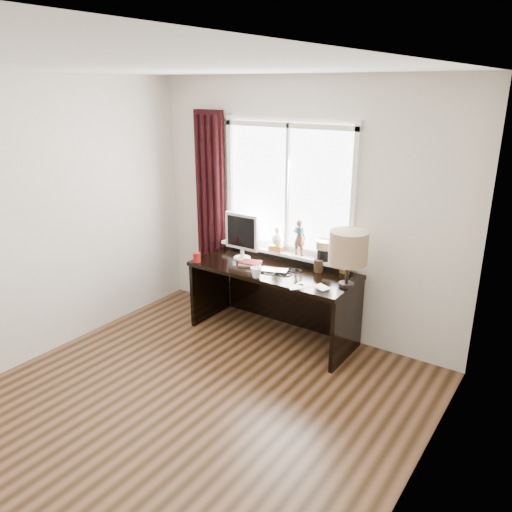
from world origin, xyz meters
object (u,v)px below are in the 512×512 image
Objects in this scene: laptop at (273,270)px; desk at (278,288)px; monitor at (242,233)px; mug at (256,272)px; table_lamp at (348,248)px; red_cup at (197,257)px.

desk is (-0.04, 0.17, -0.26)m from laptop.
monitor reaches higher than laptop.
monitor is at bearing 139.77° from mug.
monitor is at bearing 176.60° from table_lamp.
monitor is (-0.47, 0.14, 0.27)m from laptop.
red_cup reaches higher than desk.
red_cup is at bearing -153.15° from desk.
table_lamp is (0.76, 0.07, 0.35)m from laptop.
monitor is at bearing 145.14° from laptop.
table_lamp reaches higher than mug.
red_cup is (-0.80, -0.21, 0.04)m from laptop.
red_cup is 1.61m from table_lamp.
monitor reaches higher than mug.
mug is 1.08× the size of red_cup.
desk is 1.01m from table_lamp.
table_lamp is at bearing 10.20° from red_cup.
table_lamp is at bearing -13.44° from laptop.
laptop is 0.23m from mug.
mug is 0.91m from table_lamp.
monitor reaches higher than desk.
desk is at bearing 89.73° from mug.
laptop is 0.31m from desk.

